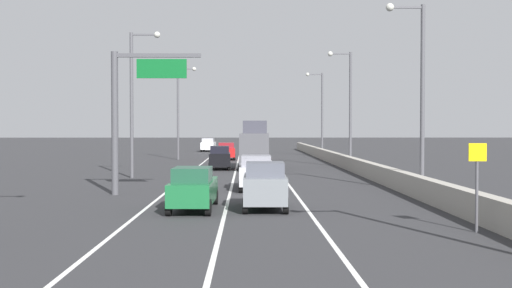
{
  "coord_description": "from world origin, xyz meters",
  "views": [
    {
      "loc": [
        -1.11,
        -4.19,
        3.52
      ],
      "look_at": [
        -0.38,
        43.91,
        2.28
      ],
      "focal_mm": 44.39,
      "sensor_mm": 36.0,
      "label": 1
    }
  ],
  "objects_px": {
    "car_red_0": "(226,151)",
    "car_gray_5": "(265,186)",
    "car_black_3": "(220,158)",
    "car_silver_1": "(256,172)",
    "lamp_post_left_mid": "(135,94)",
    "lamp_post_right_third": "(348,101)",
    "overhead_sign_gantry": "(129,105)",
    "box_truck": "(255,147)",
    "lamp_post_right_fourth": "(320,109)",
    "lamp_post_left_far": "(180,107)",
    "car_white_2": "(208,145)",
    "lamp_post_right_second": "(418,84)",
    "speed_advisory_sign": "(477,180)",
    "car_green_4": "(193,188)"
  },
  "relations": [
    {
      "from": "lamp_post_right_fourth",
      "to": "lamp_post_right_third",
      "type": "bearing_deg",
      "value": -90.21
    },
    {
      "from": "overhead_sign_gantry",
      "to": "lamp_post_right_fourth",
      "type": "bearing_deg",
      "value": 70.95
    },
    {
      "from": "lamp_post_left_mid",
      "to": "car_green_4",
      "type": "bearing_deg",
      "value": -72.45
    },
    {
      "from": "car_white_2",
      "to": "car_gray_5",
      "type": "distance_m",
      "value": 66.86
    },
    {
      "from": "lamp_post_left_mid",
      "to": "car_black_3",
      "type": "distance_m",
      "value": 11.62
    },
    {
      "from": "car_black_3",
      "to": "lamp_post_left_far",
      "type": "bearing_deg",
      "value": 106.84
    },
    {
      "from": "box_truck",
      "to": "car_white_2",
      "type": "bearing_deg",
      "value": 99.24
    },
    {
      "from": "lamp_post_left_far",
      "to": "car_gray_5",
      "type": "bearing_deg",
      "value": -79.28
    },
    {
      "from": "lamp_post_left_far",
      "to": "car_silver_1",
      "type": "distance_m",
      "value": 35.52
    },
    {
      "from": "lamp_post_right_third",
      "to": "car_red_0",
      "type": "xyz_separation_m",
      "value": [
        -11.14,
        14.16,
        -4.93
      ]
    },
    {
      "from": "car_white_2",
      "to": "car_black_3",
      "type": "xyz_separation_m",
      "value": [
        3.39,
        -40.35,
        -0.0
      ]
    },
    {
      "from": "car_silver_1",
      "to": "car_black_3",
      "type": "bearing_deg",
      "value": 99.09
    },
    {
      "from": "overhead_sign_gantry",
      "to": "car_red_0",
      "type": "relative_size",
      "value": 1.64
    },
    {
      "from": "car_black_3",
      "to": "car_red_0",
      "type": "bearing_deg",
      "value": 89.88
    },
    {
      "from": "overhead_sign_gantry",
      "to": "box_truck",
      "type": "xyz_separation_m",
      "value": [
        6.86,
        21.46,
        -2.83
      ]
    },
    {
      "from": "car_green_4",
      "to": "car_silver_1",
      "type": "bearing_deg",
      "value": 72.41
    },
    {
      "from": "car_silver_1",
      "to": "lamp_post_right_fourth",
      "type": "bearing_deg",
      "value": 78.4
    },
    {
      "from": "lamp_post_right_third",
      "to": "lamp_post_left_mid",
      "type": "bearing_deg",
      "value": -146.3
    },
    {
      "from": "overhead_sign_gantry",
      "to": "car_black_3",
      "type": "relative_size",
      "value": 1.75
    },
    {
      "from": "overhead_sign_gantry",
      "to": "car_gray_5",
      "type": "distance_m",
      "value": 9.86
    },
    {
      "from": "lamp_post_left_far",
      "to": "overhead_sign_gantry",
      "type": "bearing_deg",
      "value": -88.17
    },
    {
      "from": "lamp_post_left_far",
      "to": "car_red_0",
      "type": "distance_m",
      "value": 7.1
    },
    {
      "from": "overhead_sign_gantry",
      "to": "speed_advisory_sign",
      "type": "distance_m",
      "value": 18.67
    },
    {
      "from": "lamp_post_right_second",
      "to": "lamp_post_right_third",
      "type": "bearing_deg",
      "value": 91.01
    },
    {
      "from": "lamp_post_right_second",
      "to": "car_white_2",
      "type": "bearing_deg",
      "value": 104.07
    },
    {
      "from": "lamp_post_left_mid",
      "to": "car_green_4",
      "type": "height_order",
      "value": "lamp_post_left_mid"
    },
    {
      "from": "car_red_0",
      "to": "car_gray_5",
      "type": "bearing_deg",
      "value": -85.92
    },
    {
      "from": "car_gray_5",
      "to": "lamp_post_left_far",
      "type": "bearing_deg",
      "value": 100.72
    },
    {
      "from": "overhead_sign_gantry",
      "to": "lamp_post_right_second",
      "type": "height_order",
      "value": "lamp_post_right_second"
    },
    {
      "from": "car_red_0",
      "to": "lamp_post_right_third",
      "type": "bearing_deg",
      "value": -51.81
    },
    {
      "from": "car_red_0",
      "to": "car_gray_5",
      "type": "height_order",
      "value": "car_gray_5"
    },
    {
      "from": "speed_advisory_sign",
      "to": "car_white_2",
      "type": "height_order",
      "value": "speed_advisory_sign"
    },
    {
      "from": "lamp_post_right_third",
      "to": "overhead_sign_gantry",
      "type": "bearing_deg",
      "value": -123.9
    },
    {
      "from": "car_white_2",
      "to": "lamp_post_left_mid",
      "type": "bearing_deg",
      "value": -92.48
    },
    {
      "from": "lamp_post_left_mid",
      "to": "car_silver_1",
      "type": "relative_size",
      "value": 2.21
    },
    {
      "from": "car_silver_1",
      "to": "car_gray_5",
      "type": "bearing_deg",
      "value": -88.31
    },
    {
      "from": "car_red_0",
      "to": "lamp_post_left_far",
      "type": "bearing_deg",
      "value": 175.45
    },
    {
      "from": "lamp_post_left_mid",
      "to": "box_truck",
      "type": "relative_size",
      "value": 1.26
    },
    {
      "from": "car_gray_5",
      "to": "overhead_sign_gantry",
      "type": "bearing_deg",
      "value": 139.45
    },
    {
      "from": "car_green_4",
      "to": "car_red_0",
      "type": "bearing_deg",
      "value": 89.95
    },
    {
      "from": "lamp_post_right_third",
      "to": "box_truck",
      "type": "bearing_deg",
      "value": -173.41
    },
    {
      "from": "speed_advisory_sign",
      "to": "lamp_post_right_third",
      "type": "bearing_deg",
      "value": 88.05
    },
    {
      "from": "car_red_0",
      "to": "car_black_3",
      "type": "distance_m",
      "value": 16.32
    },
    {
      "from": "lamp_post_right_second",
      "to": "lamp_post_right_fourth",
      "type": "xyz_separation_m",
      "value": [
        -0.3,
        42.85,
        0.0
      ]
    },
    {
      "from": "speed_advisory_sign",
      "to": "lamp_post_right_fourth",
      "type": "height_order",
      "value": "lamp_post_right_fourth"
    },
    {
      "from": "lamp_post_right_third",
      "to": "car_gray_5",
      "type": "distance_m",
      "value": 29.88
    },
    {
      "from": "lamp_post_right_second",
      "to": "car_black_3",
      "type": "height_order",
      "value": "lamp_post_right_second"
    },
    {
      "from": "car_silver_1",
      "to": "car_black_3",
      "type": "relative_size",
      "value": 1.08
    },
    {
      "from": "car_silver_1",
      "to": "car_white_2",
      "type": "distance_m",
      "value": 58.25
    },
    {
      "from": "overhead_sign_gantry",
      "to": "lamp_post_right_third",
      "type": "distance_m",
      "value": 27.02
    }
  ]
}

